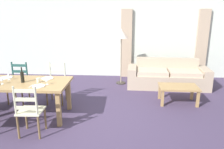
{
  "coord_description": "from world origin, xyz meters",
  "views": [
    {
      "loc": [
        0.65,
        -4.05,
        2.14
      ],
      "look_at": [
        0.34,
        0.76,
        0.75
      ],
      "focal_mm": 35.56,
      "sensor_mm": 36.0,
      "label": 1
    }
  ],
  "objects": [
    {
      "name": "dining_chair_far_right",
      "position": [
        -0.99,
        0.88,
        0.48
      ],
      "size": [
        0.42,
        0.41,
        0.96
      ],
      "color": "beige",
      "rests_on": "ground_plane"
    },
    {
      "name": "dinner_plate_far_right",
      "position": [
        -1.0,
        0.35,
        0.76
      ],
      "size": [
        0.24,
        0.24,
        0.02
      ],
      "primitive_type": "cylinder",
      "color": "white",
      "rests_on": "dining_table"
    },
    {
      "name": "coffee_table",
      "position": [
        1.91,
        1.0,
        0.36
      ],
      "size": [
        0.9,
        0.56,
        0.42
      ],
      "color": "#A4804D",
      "rests_on": "ground_plane"
    },
    {
      "name": "curtain_panel_right",
      "position": [
        3.06,
        3.16,
        1.1
      ],
      "size": [
        0.35,
        0.08,
        2.2
      ],
      "primitive_type": "cube",
      "color": "tan",
      "rests_on": "ground_plane"
    },
    {
      "name": "wine_glass_near_right",
      "position": [
        -0.88,
        -0.03,
        0.86
      ],
      "size": [
        0.06,
        0.06,
        0.16
      ],
      "color": "white",
      "rests_on": "dining_table"
    },
    {
      "name": "dining_table",
      "position": [
        -1.45,
        0.1,
        0.66
      ],
      "size": [
        1.9,
        0.96,
        0.75
      ],
      "color": "#A4804D",
      "rests_on": "ground_plane"
    },
    {
      "name": "wine_glass_near_left",
      "position": [
        -1.77,
        -0.06,
        0.86
      ],
      "size": [
        0.06,
        0.06,
        0.16
      ],
      "color": "white",
      "rests_on": "dining_table"
    },
    {
      "name": "fork_far_right",
      "position": [
        -1.15,
        0.35,
        0.75
      ],
      "size": [
        0.02,
        0.17,
        0.01
      ],
      "primitive_type": "cube",
      "rotation": [
        0.0,
        0.0,
        0.05
      ],
      "color": "silver",
      "rests_on": "dining_table"
    },
    {
      "name": "fork_far_left",
      "position": [
        -2.05,
        0.35,
        0.75
      ],
      "size": [
        0.03,
        0.17,
        0.01
      ],
      "primitive_type": "cube",
      "rotation": [
        0.0,
        0.0,
        0.06
      ],
      "color": "silver",
      "rests_on": "dining_table"
    },
    {
      "name": "couch",
      "position": [
        1.86,
        2.22,
        0.29
      ],
      "size": [
        2.31,
        0.88,
        0.8
      ],
      "color": "tan",
      "rests_on": "ground_plane"
    },
    {
      "name": "dinner_plate_near_right",
      "position": [
        -1.0,
        -0.15,
        0.76
      ],
      "size": [
        0.24,
        0.24,
        0.02
      ],
      "primitive_type": "cylinder",
      "color": "white",
      "rests_on": "dining_table"
    },
    {
      "name": "wall_far",
      "position": [
        0.0,
        3.3,
        1.35
      ],
      "size": [
        9.6,
        0.16,
        2.7
      ],
      "primitive_type": "cube",
      "color": "silver",
      "rests_on": "ground_plane"
    },
    {
      "name": "standing_lamp",
      "position": [
        0.51,
        2.4,
        1.41
      ],
      "size": [
        0.4,
        0.4,
        1.64
      ],
      "color": "#332D28",
      "rests_on": "ground_plane"
    },
    {
      "name": "coffee_cup_primary",
      "position": [
        -1.1,
        0.1,
        0.8
      ],
      "size": [
        0.07,
        0.07,
        0.09
      ],
      "primitive_type": "cylinder",
      "color": "beige",
      "rests_on": "dining_table"
    },
    {
      "name": "ground_plane",
      "position": [
        0.0,
        0.0,
        -0.01
      ],
      "size": [
        9.6,
        9.6,
        0.02
      ],
      "primitive_type": "cube",
      "color": "#41344F"
    },
    {
      "name": "dining_chair_far_left",
      "position": [
        -1.9,
        0.84,
        0.48
      ],
      "size": [
        0.43,
        0.41,
        0.96
      ],
      "color": "#24514B",
      "rests_on": "ground_plane"
    },
    {
      "name": "wine_glass_far_left",
      "position": [
        -1.78,
        0.22,
        0.86
      ],
      "size": [
        0.06,
        0.06,
        0.16
      ],
      "color": "white",
      "rests_on": "dining_table"
    },
    {
      "name": "dinner_plate_far_left",
      "position": [
        -1.9,
        0.35,
        0.76
      ],
      "size": [
        0.24,
        0.24,
        0.02
      ],
      "primitive_type": "cylinder",
      "color": "white",
      "rests_on": "dining_table"
    },
    {
      "name": "fork_near_right",
      "position": [
        -1.15,
        -0.15,
        0.75
      ],
      "size": [
        0.02,
        0.17,
        0.01
      ],
      "primitive_type": "cube",
      "rotation": [
        0.0,
        0.0,
        -0.02
      ],
      "color": "silver",
      "rests_on": "dining_table"
    },
    {
      "name": "wine_bottle",
      "position": [
        -1.41,
        0.08,
        0.87
      ],
      "size": [
        0.07,
        0.07,
        0.32
      ],
      "color": "black",
      "rests_on": "dining_table"
    },
    {
      "name": "dining_chair_near_right",
      "position": [
        -1.0,
        -0.64,
        0.48
      ],
      "size": [
        0.43,
        0.41,
        0.96
      ],
      "color": "beige",
      "rests_on": "ground_plane"
    },
    {
      "name": "curtain_panel_left",
      "position": [
        0.66,
        3.16,
        1.1
      ],
      "size": [
        0.35,
        0.08,
        2.2
      ],
      "primitive_type": "cube",
      "color": "tan",
      "rests_on": "ground_plane"
    }
  ]
}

